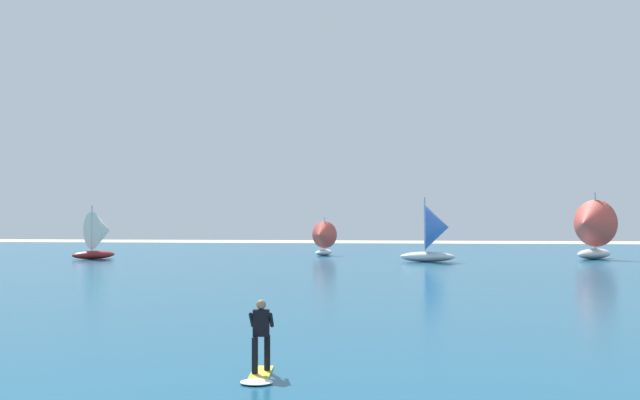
{
  "coord_description": "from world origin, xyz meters",
  "views": [
    {
      "loc": [
        1.32,
        -0.29,
        3.64
      ],
      "look_at": [
        -0.48,
        17.93,
        4.05
      ],
      "focal_mm": 40.95,
      "sensor_mm": 36.0,
      "label": 1
    }
  ],
  "objects_px": {
    "kitesurfer": "(260,349)",
    "sailboat_leading": "(100,234)",
    "sailboat_far_left": "(590,229)",
    "sailboat_outermost": "(322,238)",
    "sailboat_heeled_over": "(435,232)"
  },
  "relations": [
    {
      "from": "kitesurfer",
      "to": "sailboat_leading",
      "type": "xyz_separation_m",
      "value": [
        -21.4,
        42.72,
        1.43
      ]
    },
    {
      "from": "sailboat_outermost",
      "to": "kitesurfer",
      "type": "bearing_deg",
      "value": -86.07
    },
    {
      "from": "kitesurfer",
      "to": "sailboat_outermost",
      "type": "height_order",
      "value": "sailboat_outermost"
    },
    {
      "from": "sailboat_far_left",
      "to": "kitesurfer",
      "type": "bearing_deg",
      "value": -112.61
    },
    {
      "from": "sailboat_leading",
      "to": "sailboat_far_left",
      "type": "bearing_deg",
      "value": 4.6
    },
    {
      "from": "sailboat_heeled_over",
      "to": "sailboat_outermost",
      "type": "bearing_deg",
      "value": 139.69
    },
    {
      "from": "kitesurfer",
      "to": "sailboat_heeled_over",
      "type": "height_order",
      "value": "sailboat_heeled_over"
    },
    {
      "from": "sailboat_outermost",
      "to": "sailboat_heeled_over",
      "type": "bearing_deg",
      "value": -40.31
    },
    {
      "from": "kitesurfer",
      "to": "sailboat_far_left",
      "type": "height_order",
      "value": "sailboat_far_left"
    },
    {
      "from": "sailboat_heeled_over",
      "to": "sailboat_outermost",
      "type": "relative_size",
      "value": 1.44
    },
    {
      "from": "sailboat_leading",
      "to": "sailboat_outermost",
      "type": "height_order",
      "value": "sailboat_leading"
    },
    {
      "from": "sailboat_leading",
      "to": "sailboat_outermost",
      "type": "distance_m",
      "value": 19.24
    },
    {
      "from": "sailboat_far_left",
      "to": "sailboat_outermost",
      "type": "xyz_separation_m",
      "value": [
        -22.56,
        3.51,
        -0.94
      ]
    },
    {
      "from": "kitesurfer",
      "to": "sailboat_leading",
      "type": "height_order",
      "value": "sailboat_leading"
    },
    {
      "from": "sailboat_outermost",
      "to": "sailboat_far_left",
      "type": "bearing_deg",
      "value": -8.85
    }
  ]
}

